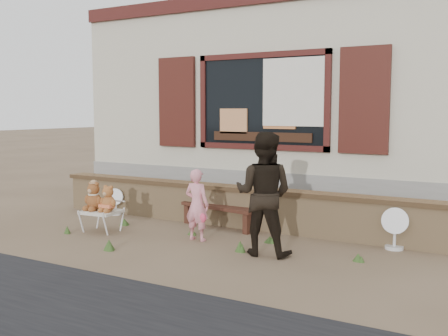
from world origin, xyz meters
The scene contains 12 objects.
ground centered at (0.00, 0.00, 0.00)m, with size 80.00×80.00×0.00m, color brown.
shopfront centered at (0.00, 4.49, 2.00)m, with size 8.04×5.13×4.00m.
brick_wall centered at (0.00, 1.00, 0.34)m, with size 7.10×0.36×0.67m.
bench centered at (-0.20, 0.80, 0.26)m, with size 1.45×0.54×0.36m.
folding_chair centered at (-1.65, -0.37, 0.30)m, with size 0.58×0.52×0.34m.
teddy_bear_left centered at (-1.79, -0.38, 0.56)m, with size 0.33×0.29×0.46m, color brown, non-canonical shape.
teddy_bear_right centered at (-1.51, -0.36, 0.54)m, with size 0.30×0.26×0.42m, color brown, non-canonical shape.
child centered at (-0.06, -0.10, 0.53)m, with size 0.38×0.25×1.05m, color pink.
adult centered at (1.11, -0.31, 0.81)m, with size 0.79×0.61×1.62m, color black.
fan_left centered at (-2.36, 0.77, 0.24)m, with size 0.31×0.21×0.49m.
fan_right centered at (2.56, 0.80, 0.29)m, with size 0.37×0.25×0.58m.
grass_tufts centered at (-0.10, -0.26, 0.06)m, with size 4.45×1.62×0.15m.
Camera 1 is at (3.98, -6.44, 1.88)m, focal length 42.00 mm.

